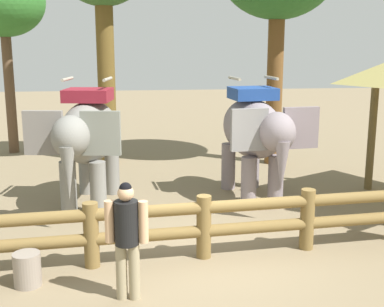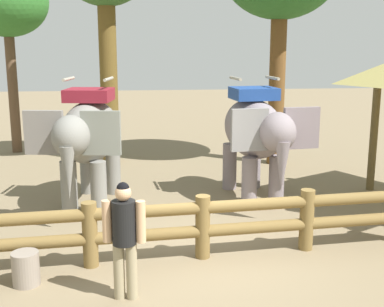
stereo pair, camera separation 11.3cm
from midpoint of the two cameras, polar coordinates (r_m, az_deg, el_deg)
name	(u,v)px [view 2 (the right image)]	position (r m, az deg, el deg)	size (l,w,h in m)	color
ground_plane	(202,254)	(8.69, 1.47, -11.18)	(60.00, 60.00, 0.00)	#7A694E
log_fence	(203,222)	(8.37, 1.59, -7.64)	(7.41, 0.84, 1.05)	brown
elephant_near_left	(88,136)	(10.97, -11.18, 1.97)	(1.87, 3.25, 2.74)	slate
elephant_center	(256,132)	(11.30, 7.41, 2.36)	(1.81, 3.21, 2.73)	gray
tourist_woman_in_black	(124,232)	(7.01, -7.09, -8.71)	(0.58, 0.37, 1.66)	gray
tree_far_right	(7,4)	(17.12, -19.76, 15.42)	(2.51, 2.51, 5.74)	brown
feed_bucket	(26,269)	(7.96, -17.64, -12.11)	(0.40, 0.40, 0.50)	gray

